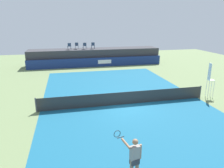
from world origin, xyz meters
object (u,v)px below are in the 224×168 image
object	(u,v)px
spectator_chair_far_left	(69,46)
umpire_chair	(210,78)
spectator_chair_left	(77,45)
net_post_near	(36,105)
spectator_chair_center	(85,46)
net_post_far	(200,92)
spectator_chair_right	(93,45)
tennis_ball	(117,97)
tennis_player	(134,158)

from	to	relation	value
spectator_chair_far_left	umpire_chair	xyz separation A→B (m)	(10.42, -14.93, -1.11)
spectator_chair_left	net_post_near	bearing A→B (deg)	-103.57
spectator_chair_center	net_post_far	size ratio (longest dim) A/B	0.89
spectator_chair_right	tennis_ball	world-z (taller)	spectator_chair_right
spectator_chair_right	net_post_far	bearing A→B (deg)	-66.94
tennis_player	spectator_chair_right	bearing A→B (deg)	86.11
spectator_chair_right	tennis_player	distance (m)	22.67
spectator_chair_left	spectator_chair_right	xyz separation A→B (m)	(2.20, -0.29, 0.00)
spectator_chair_left	tennis_ball	world-z (taller)	spectator_chair_left
spectator_chair_left	tennis_player	world-z (taller)	spectator_chair_left
spectator_chair_left	spectator_chair_center	xyz separation A→B (m)	(1.03, -0.48, 0.00)
spectator_chair_far_left	tennis_ball	xyz separation A→B (m)	(3.26, -13.47, -2.66)
spectator_chair_right	tennis_ball	xyz separation A→B (m)	(0.05, -13.70, -2.66)
umpire_chair	net_post_near	xyz separation A→B (m)	(-13.13, -0.02, -1.09)
spectator_chair_center	tennis_player	bearing A→B (deg)	-90.94
spectator_chair_center	net_post_near	size ratio (longest dim) A/B	0.89
spectator_chair_far_left	tennis_ball	bearing A→B (deg)	-76.38
spectator_chair_left	spectator_chair_right	bearing A→B (deg)	-7.44
spectator_chair_center	spectator_chair_right	size ratio (longest dim) A/B	1.00
spectator_chair_far_left	spectator_chair_right	size ratio (longest dim) A/B	1.00
spectator_chair_far_left	net_post_far	distance (m)	17.94
spectator_chair_far_left	umpire_chair	distance (m)	18.24
umpire_chair	spectator_chair_right	bearing A→B (deg)	115.40
spectator_chair_right	net_post_far	distance (m)	16.65
tennis_player	tennis_ball	world-z (taller)	tennis_player
spectator_chair_left	spectator_chair_right	size ratio (longest dim) A/B	1.00
spectator_chair_center	tennis_ball	xyz separation A→B (m)	(1.21, -13.50, -2.66)
spectator_chair_left	spectator_chair_far_left	bearing A→B (deg)	-152.75
spectator_chair_left	umpire_chair	distance (m)	18.12
net_post_near	tennis_player	xyz separation A→B (m)	(4.40, -7.37, 0.46)
tennis_ball	net_post_far	bearing A→B (deg)	-13.00
net_post_near	tennis_ball	xyz separation A→B (m)	(5.98, 1.48, -0.46)
spectator_chair_left	tennis_ball	bearing A→B (deg)	-80.88
tennis_ball	spectator_chair_left	bearing A→B (deg)	99.12
spectator_chair_far_left	net_post_far	xyz separation A→B (m)	(9.68, -14.95, -2.19)
umpire_chair	tennis_player	xyz separation A→B (m)	(-8.73, -7.39, -0.63)
spectator_chair_center	umpire_chair	world-z (taller)	spectator_chair_center
spectator_chair_far_left	net_post_far	size ratio (longest dim) A/B	0.89
spectator_chair_center	spectator_chair_right	distance (m)	1.18
net_post_far	tennis_ball	xyz separation A→B (m)	(-6.42, 1.48, -0.46)
spectator_chair_left	net_post_far	world-z (taller)	spectator_chair_left
tennis_ball	net_post_near	bearing A→B (deg)	-166.08
spectator_chair_left	tennis_player	distance (m)	22.92
spectator_chair_left	net_post_far	xyz separation A→B (m)	(8.67, -15.47, -2.19)
spectator_chair_far_left	tennis_ball	distance (m)	14.11
umpire_chair	net_post_near	distance (m)	13.18
net_post_far	spectator_chair_right	bearing A→B (deg)	113.06
net_post_far	spectator_chair_center	bearing A→B (deg)	116.99
spectator_chair_center	tennis_player	world-z (taller)	spectator_chair_center
spectator_chair_far_left	spectator_chair_center	bearing A→B (deg)	1.09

